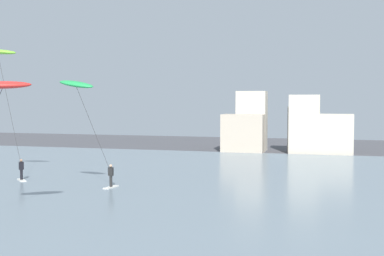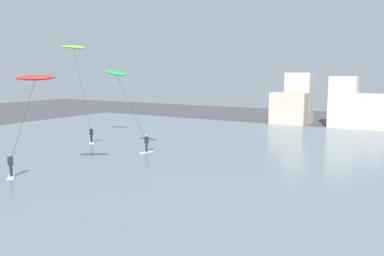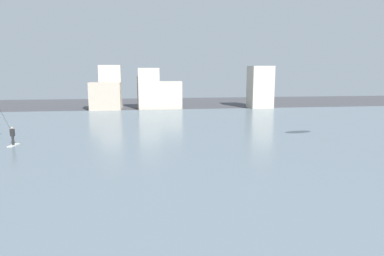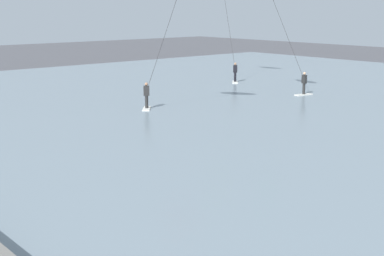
% 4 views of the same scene
% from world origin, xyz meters
% --- Properties ---
extents(water_bay, '(84.00, 52.00, 0.10)m').
position_xyz_m(water_bay, '(0.00, 30.04, 0.05)').
color(water_bay, slate).
rests_on(water_bay, ground).
extents(far_shore_buildings, '(30.63, 5.76, 7.37)m').
position_xyz_m(far_shore_buildings, '(2.25, 57.88, 3.11)').
color(far_shore_buildings, '#B7A893').
rests_on(far_shore_buildings, ground).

